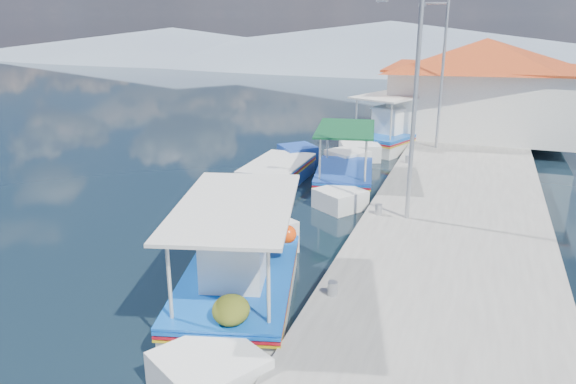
% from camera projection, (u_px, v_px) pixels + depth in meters
% --- Properties ---
extents(ground, '(160.00, 160.00, 0.00)m').
position_uv_depth(ground, '(228.00, 239.00, 15.15)').
color(ground, black).
rests_on(ground, ground).
extents(quay, '(5.00, 44.00, 0.50)m').
position_uv_depth(quay, '(461.00, 190.00, 18.57)').
color(quay, '#9E9B93').
rests_on(quay, ground).
extents(bollards, '(0.20, 17.20, 0.30)m').
position_uv_depth(bollards, '(396.00, 179.00, 18.44)').
color(bollards, '#A5A8AD').
rests_on(bollards, quay).
extents(main_caique, '(3.55, 7.57, 2.58)m').
position_uv_depth(main_caique, '(240.00, 284.00, 11.58)').
color(main_caique, silver).
rests_on(main_caique, ground).
extents(caique_green_canopy, '(2.69, 6.35, 2.41)m').
position_uv_depth(caique_green_canopy, '(345.00, 177.00, 19.61)').
color(caique_green_canopy, silver).
rests_on(caique_green_canopy, ground).
extents(caique_blue_hull, '(1.91, 6.32, 1.12)m').
position_uv_depth(caique_blue_hull, '(278.00, 173.00, 20.33)').
color(caique_blue_hull, '#193E9B').
rests_on(caique_blue_hull, ground).
extents(caique_far, '(4.19, 7.28, 2.75)m').
position_uv_depth(caique_far, '(393.00, 137.00, 25.38)').
color(caique_far, silver).
rests_on(caique_far, ground).
extents(harbor_building, '(10.49, 10.49, 4.40)m').
position_uv_depth(harbor_building, '(483.00, 85.00, 25.76)').
color(harbor_building, white).
rests_on(harbor_building, quay).
extents(lamp_post_near, '(1.21, 0.14, 6.00)m').
position_uv_depth(lamp_post_near, '(412.00, 98.00, 14.31)').
color(lamp_post_near, '#A5A8AD').
rests_on(lamp_post_near, quay).
extents(lamp_post_far, '(1.21, 0.14, 6.00)m').
position_uv_depth(lamp_post_far, '(441.00, 68.00, 22.38)').
color(lamp_post_far, '#A5A8AD').
rests_on(lamp_post_far, quay).
extents(mountain_ridge, '(171.40, 96.00, 5.50)m').
position_uv_depth(mountain_ridge, '(490.00, 50.00, 62.61)').
color(mountain_ridge, gray).
rests_on(mountain_ridge, ground).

